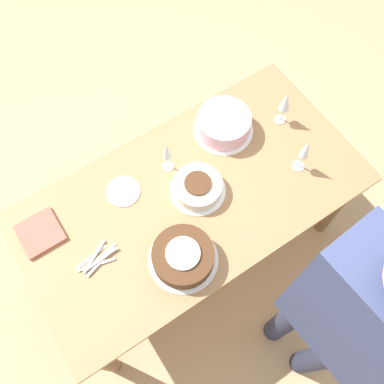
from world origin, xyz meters
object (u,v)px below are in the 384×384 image
object	(u,v)px
cake_center_white	(198,187)
wine_glass_extra	(167,152)
cake_back_decorated	(224,124)
wine_glass_far	(286,102)
cake_front_chocolate	(183,257)
person_cutting	(345,319)
wine_glass_near	(305,151)

from	to	relation	value
cake_center_white	wine_glass_extra	world-z (taller)	wine_glass_extra
cake_back_decorated	wine_glass_extra	size ratio (longest dim) A/B	1.50
wine_glass_far	cake_center_white	bearing A→B (deg)	-170.14
cake_front_chocolate	wine_glass_extra	xyz separation A→B (m)	(0.19, 0.44, 0.09)
cake_front_chocolate	cake_back_decorated	distance (m)	0.71
cake_back_decorated	person_cutting	size ratio (longest dim) A/B	0.18
person_cutting	cake_center_white	bearing A→B (deg)	1.34
wine_glass_far	person_cutting	xyz separation A→B (m)	(-0.51, -0.92, 0.15)
cake_center_white	person_cutting	bearing A→B (deg)	-84.91
person_cutting	wine_glass_far	bearing A→B (deg)	-32.84
person_cutting	cake_back_decorated	bearing A→B (deg)	-16.22
wine_glass_near	cake_center_white	bearing A→B (deg)	161.33
cake_back_decorated	wine_glass_far	xyz separation A→B (m)	(0.28, -0.11, 0.09)
cake_center_white	cake_front_chocolate	size ratio (longest dim) A/B	0.86
wine_glass_far	person_cutting	world-z (taller)	person_cutting
wine_glass_extra	wine_glass_far	bearing A→B (deg)	-7.80
cake_front_chocolate	person_cutting	bearing A→B (deg)	-61.02
cake_front_chocolate	wine_glass_far	world-z (taller)	wine_glass_far
wine_glass_extra	wine_glass_near	bearing A→B (deg)	-33.38
wine_glass_far	wine_glass_extra	bearing A→B (deg)	172.20
cake_front_chocolate	wine_glass_extra	size ratio (longest dim) A/B	1.53
wine_glass_near	wine_glass_far	size ratio (longest dim) A/B	1.04
cake_front_chocolate	wine_glass_near	size ratio (longest dim) A/B	1.41
cake_front_chocolate	wine_glass_extra	world-z (taller)	wine_glass_extra
cake_center_white	person_cutting	xyz separation A→B (m)	(0.07, -0.82, 0.26)
cake_back_decorated	wine_glass_far	distance (m)	0.32
cake_back_decorated	person_cutting	distance (m)	1.08
wine_glass_near	person_cutting	xyz separation A→B (m)	(-0.41, -0.65, 0.15)
cake_center_white	wine_glass_far	size ratio (longest dim) A/B	1.26
wine_glass_near	person_cutting	bearing A→B (deg)	-122.36
cake_center_white	cake_front_chocolate	bearing A→B (deg)	-134.35
person_cutting	wine_glass_near	bearing A→B (deg)	-36.12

